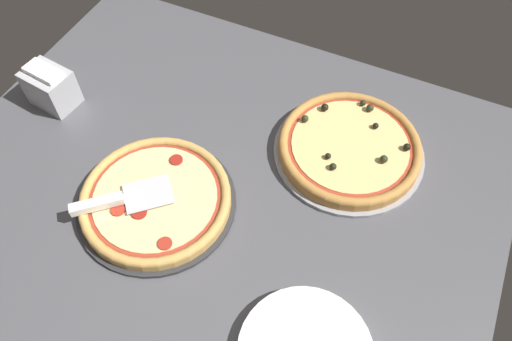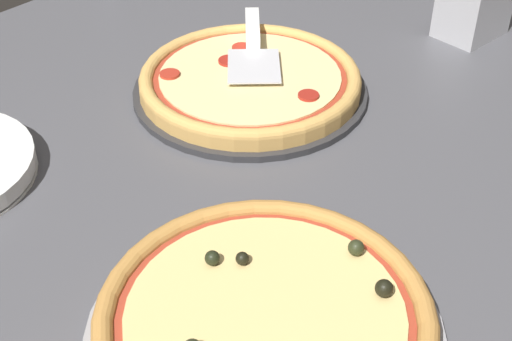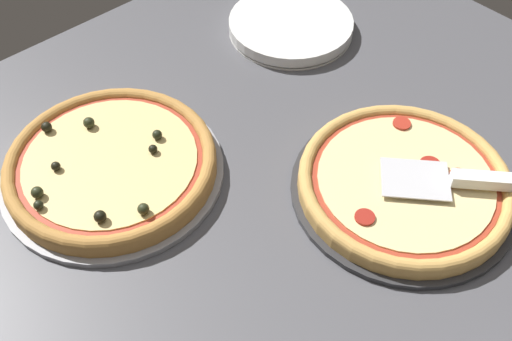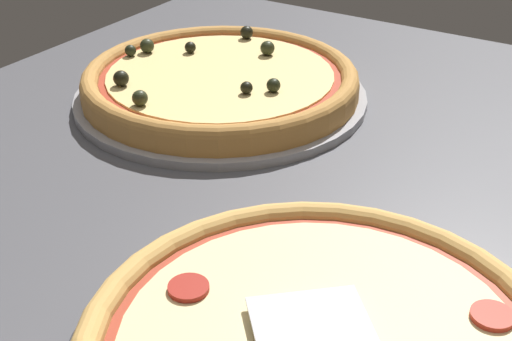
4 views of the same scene
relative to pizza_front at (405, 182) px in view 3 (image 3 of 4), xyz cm
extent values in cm
cube|color=#4C4C51|center=(9.39, 4.69, -4.31)|extent=(126.39, 115.86, 3.60)
cylinder|color=#2D2D30|center=(0.00, 0.01, -2.01)|extent=(35.07, 35.07, 1.00)
cylinder|color=tan|center=(0.00, 0.01, -0.56)|extent=(32.97, 32.97, 1.91)
torus|color=tan|center=(0.00, 0.01, 0.40)|extent=(32.97, 32.97, 2.10)
cylinder|color=#A33823|center=(0.00, 0.01, 0.47)|extent=(28.66, 28.66, 0.15)
cylinder|color=beige|center=(0.00, 0.01, 0.60)|extent=(27.03, 27.03, 0.40)
cylinder|color=#AD2D1E|center=(-5.23, -6.30, 1.00)|extent=(3.06, 3.06, 0.40)
cylinder|color=maroon|center=(-4.27, -3.54, 1.00)|extent=(2.83, 2.83, 0.40)
cylinder|color=maroon|center=(-0.67, 10.35, 1.00)|extent=(3.00, 3.00, 0.40)
cylinder|color=#AD2D1E|center=(7.90, -8.84, 1.00)|extent=(2.99, 2.99, 0.40)
cylinder|color=maroon|center=(-0.82, -4.91, 1.00)|extent=(3.37, 3.37, 0.40)
cylinder|color=#939399|center=(33.69, 31.35, -2.01)|extent=(35.54, 35.54, 1.00)
cylinder|color=#B77F3D|center=(33.69, 31.35, -0.45)|extent=(33.40, 33.40, 2.12)
torus|color=#B77F3D|center=(33.69, 31.35, 0.61)|extent=(33.40, 33.40, 2.18)
cylinder|color=#A33823|center=(33.69, 31.35, 0.69)|extent=(29.03, 29.03, 0.15)
cylinder|color=#E5C67A|center=(33.69, 31.35, 0.81)|extent=(27.39, 27.39, 0.40)
sphere|color=black|center=(30.30, 25.41, 1.72)|extent=(1.43, 1.43, 1.43)
sphere|color=black|center=(32.34, 23.09, 1.81)|extent=(1.60, 1.60, 1.60)
sphere|color=black|center=(37.41, 38.59, 1.74)|extent=(1.45, 1.45, 1.45)
sphere|color=#282D19|center=(21.46, 33.47, 1.88)|extent=(1.74, 1.74, 1.74)
sphere|color=black|center=(45.82, 35.40, 1.88)|extent=(1.74, 1.74, 1.74)
sphere|color=#282D19|center=(34.49, 43.30, 1.92)|extent=(1.83, 1.83, 1.83)
sphere|color=#282D19|center=(42.00, 29.78, 1.93)|extent=(1.84, 1.84, 1.84)
sphere|color=black|center=(32.41, 44.31, 1.74)|extent=(1.46, 1.46, 1.46)
sphere|color=black|center=(24.48, 38.84, 1.93)|extent=(1.83, 1.83, 1.83)
cube|color=silver|center=(-1.28, -0.37, 1.56)|extent=(12.80, 12.61, 0.24)
cube|color=white|center=(-9.25, -7.54, 2.44)|extent=(9.79, 9.13, 2.00)
cylinder|color=white|center=(41.75, -16.45, -2.16)|extent=(24.95, 24.95, 0.70)
cylinder|color=white|center=(41.75, -16.45, -1.46)|extent=(24.95, 24.95, 0.70)
cylinder|color=white|center=(41.75, -16.45, -0.76)|extent=(24.95, 24.95, 0.70)
cylinder|color=white|center=(41.75, -16.45, -0.06)|extent=(24.95, 24.95, 0.70)
camera|label=1|loc=(44.04, -42.50, 92.26)|focal=35.00mm
camera|label=2|loc=(69.33, 60.91, 53.48)|focal=50.00mm
camera|label=3|loc=(-28.19, 56.65, 70.65)|focal=42.00mm
camera|label=4|loc=(-31.81, -14.92, 33.50)|focal=50.00mm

